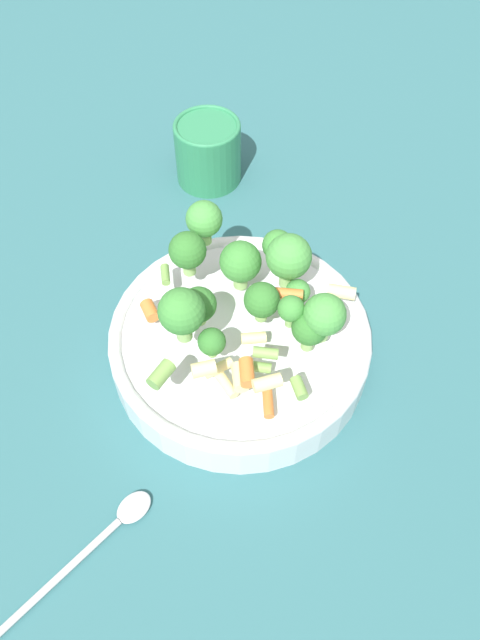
# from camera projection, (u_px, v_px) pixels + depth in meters

# --- Properties ---
(ground_plane) EXTENTS (3.00, 3.00, 0.00)m
(ground_plane) POSITION_uv_depth(u_px,v_px,m) (240.00, 356.00, 0.70)
(ground_plane) COLOR #2D6066
(bowl) EXTENTS (0.28, 0.28, 0.05)m
(bowl) POSITION_uv_depth(u_px,v_px,m) (240.00, 342.00, 0.67)
(bowl) COLOR silver
(bowl) RESTS_ON ground_plane
(pasta_salad) EXTENTS (0.24, 0.23, 0.10)m
(pasta_salad) POSITION_uv_depth(u_px,v_px,m) (248.00, 286.00, 0.62)
(pasta_salad) COLOR #8CB766
(pasta_salad) RESTS_ON bowl
(cup) EXTENTS (0.09, 0.09, 0.09)m
(cup) POSITION_uv_depth(u_px,v_px,m) (208.00, 151.00, 0.84)
(cup) COLOR #2D7F51
(cup) RESTS_ON ground_plane
(spoon) EXTENTS (0.20, 0.06, 0.01)m
(spoon) POSITION_uv_depth(u_px,v_px,m) (96.00, 542.00, 0.57)
(spoon) COLOR silver
(spoon) RESTS_ON ground_plane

